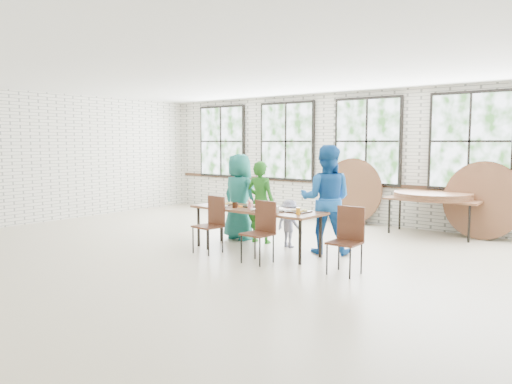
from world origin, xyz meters
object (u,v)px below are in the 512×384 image
(chair_near_right, at_px, (262,226))
(dining_table, at_px, (256,212))
(chair_near_left, at_px, (212,219))
(storage_table, at_px, (433,201))

(chair_near_right, bearing_deg, dining_table, 139.22)
(dining_table, relative_size, chair_near_left, 2.54)
(chair_near_left, relative_size, storage_table, 0.52)
(chair_near_left, height_order, chair_near_right, same)
(dining_table, relative_size, chair_near_right, 2.54)
(chair_near_right, bearing_deg, storage_table, 75.54)
(storage_table, bearing_deg, chair_near_left, -124.61)
(chair_near_left, bearing_deg, dining_table, 48.13)
(storage_table, bearing_deg, dining_table, -121.37)
(dining_table, distance_m, storage_table, 3.80)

